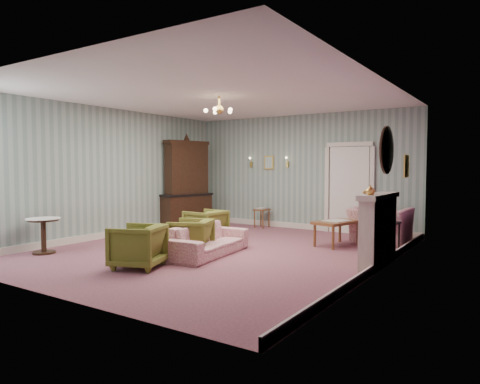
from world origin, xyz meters
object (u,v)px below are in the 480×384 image
Objects in this scene: olive_chair_a at (138,244)px; dresser at (186,181)px; coffee_table at (337,233)px; side_table_black at (389,235)px; fireplace at (378,230)px; wingback_chair at (380,219)px; olive_chair_c at (206,224)px; olive_chair_b at (191,235)px; pedestal_table at (44,236)px; sofa_chintz at (208,234)px.

dresser is at bearing -169.72° from olive_chair_a.
dresser is 2.42× the size of coffee_table.
coffee_table is 1.00m from side_table_black.
wingback_chair is at bearing 104.67° from fireplace.
dresser is at bearing 173.86° from coffee_table.
coffee_table is (2.52, 1.04, -0.12)m from olive_chair_c.
olive_chair_c is at bearing -160.46° from side_table_black.
side_table_black is (0.98, 0.21, 0.01)m from coffee_table.
pedestal_table is at bearing -80.62° from olive_chair_b.
wingback_chair is 2.18m from fireplace.
sofa_chintz reaches higher than pedestal_table.
olive_chair_c reaches higher than olive_chair_b.
wingback_chair is at bearing 128.99° from olive_chair_a.
olive_chair_c is at bearing 172.93° from olive_chair_a.
coffee_table is at bearing 53.83° from wingback_chair.
olive_chair_b is 0.72× the size of coffee_table.
wingback_chair reaches higher than olive_chair_b.
olive_chair_a is at bearing 160.30° from sofa_chintz.
olive_chair_c is 3.15m from pedestal_table.
sofa_chintz is 2.93m from fireplace.
wingback_chair is at bearing -44.36° from sofa_chintz.
pedestal_table is at bearing 113.57° from sofa_chintz.
sofa_chintz is 3.02m from pedestal_table.
fireplace is 1.41× the size of coffee_table.
sofa_chintz is 3.72m from wingback_chair.
olive_chair_b is 0.51× the size of fireplace.
olive_chair_a is 3.84m from fireplace.
pedestal_table is at bearing -77.53° from dresser.
side_table_black is at bearing 121.77° from olive_chair_a.
olive_chair_a is 1.43m from sofa_chintz.
wingback_chair is (3.16, 1.84, 0.12)m from olive_chair_c.
side_table_black is at bearing 110.27° from olive_chair_b.
olive_chair_a is at bearing 3.71° from pedestal_table.
dresser is 3.66× the size of pedestal_table.
fireplace is at bearing 86.96° from olive_chair_b.
sofa_chintz is at bearing 100.26° from olive_chair_b.
olive_chair_b is at bearing 156.94° from olive_chair_a.
olive_chair_a reaches higher than olive_chair_c.
olive_chair_a reaches higher than side_table_black.
olive_chair_b is at bearing -128.77° from coffee_table.
dresser is 4.51× the size of side_table_black.
fireplace is at bearing 90.93° from olive_chair_c.
olive_chair_a reaches higher than coffee_table.
dresser reaches higher than coffee_table.
pedestal_table is at bearing -106.90° from olive_chair_a.
side_table_black is at bearing 114.65° from olive_chair_c.
olive_chair_c is 0.75× the size of coffee_table.
sofa_chintz is 3.57× the size of side_table_black.
sofa_chintz is at bearing -33.21° from dresser.
dresser is at bearing 38.79° from sofa_chintz.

